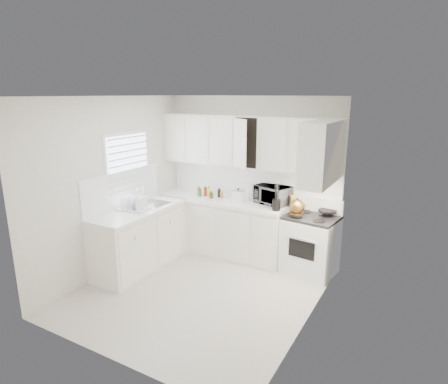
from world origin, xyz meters
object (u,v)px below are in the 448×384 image
Objects in this scene: tea_kettle at (297,206)px; dish_rack at (133,202)px; utensil_crock at (277,197)px; stove at (311,237)px; rice_cooker at (238,195)px; microwave at (273,193)px.

dish_rack is (-2.18, -1.01, 0.00)m from tea_kettle.
utensil_crock is 0.94× the size of dish_rack.
stove is 0.78m from utensil_crock.
stove is at bearing 18.08° from utensil_crock.
rice_cooker is at bearing 36.43° from dish_rack.
dish_rack is at bearing -125.08° from rice_cooker.
microwave is 2.14m from dish_rack.
dish_rack reaches higher than rice_cooker.
stove is 2.17× the size of microwave.
dish_rack is at bearing -167.59° from tea_kettle.
utensil_crock is (0.18, -0.30, 0.02)m from microwave.
tea_kettle is 0.58m from microwave.
microwave is (-0.68, 0.14, 0.56)m from stove.
stove is 5.33× the size of rice_cooker.
tea_kettle is (-0.18, -0.16, 0.50)m from stove.
rice_cooker reaches higher than stove.
microwave is 1.30× the size of utensil_crock.
stove is 1.31m from rice_cooker.
tea_kettle is at bearing 0.41° from utensil_crock.
stove is at bearing 9.21° from rice_cooker.
stove is 0.55m from tea_kettle.
utensil_crock is at bearing 167.87° from tea_kettle.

